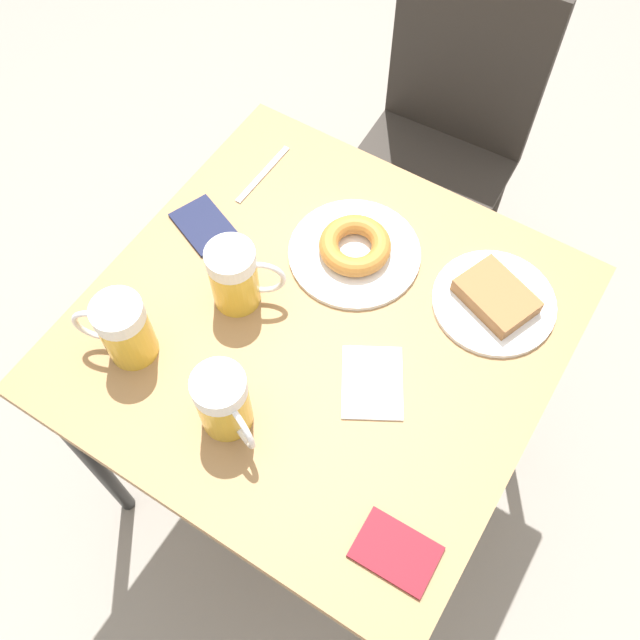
% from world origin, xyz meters
% --- Properties ---
extents(ground_plane, '(8.00, 8.00, 0.00)m').
position_xyz_m(ground_plane, '(0.00, 0.00, 0.00)').
color(ground_plane, gray).
extents(table, '(0.83, 0.82, 0.77)m').
position_xyz_m(table, '(0.00, 0.00, 0.69)').
color(table, '#997044').
rests_on(table, ground_plane).
extents(chair, '(0.42, 0.42, 0.93)m').
position_xyz_m(chair, '(-0.11, 0.78, 0.55)').
color(chair, '#2D2823').
rests_on(chair, ground_plane).
extents(plate_with_cake, '(0.23, 0.23, 0.04)m').
position_xyz_m(plate_with_cake, '(0.25, 0.21, 0.78)').
color(plate_with_cake, white).
rests_on(plate_with_cake, table).
extents(plate_with_donut, '(0.25, 0.25, 0.05)m').
position_xyz_m(plate_with_donut, '(-0.03, 0.17, 0.78)').
color(plate_with_donut, white).
rests_on(plate_with_donut, table).
extents(beer_mug_left, '(0.13, 0.09, 0.14)m').
position_xyz_m(beer_mug_left, '(-0.16, -0.03, 0.84)').
color(beer_mug_left, gold).
rests_on(beer_mug_left, table).
extents(beer_mug_center, '(0.13, 0.09, 0.14)m').
position_xyz_m(beer_mug_center, '(-0.03, -0.24, 0.84)').
color(beer_mug_center, gold).
rests_on(beer_mug_center, table).
extents(beer_mug_right, '(0.13, 0.09, 0.14)m').
position_xyz_m(beer_mug_right, '(-0.26, -0.22, 0.84)').
color(beer_mug_right, gold).
rests_on(beer_mug_right, table).
extents(napkin_folded, '(0.16, 0.17, 0.00)m').
position_xyz_m(napkin_folded, '(0.14, -0.05, 0.77)').
color(napkin_folded, white).
rests_on(napkin_folded, table).
extents(fork, '(0.02, 0.18, 0.00)m').
position_xyz_m(fork, '(-0.29, 0.24, 0.77)').
color(fork, silver).
rests_on(fork, table).
extents(passport_near_edge, '(0.15, 0.13, 0.01)m').
position_xyz_m(passport_near_edge, '(-0.31, 0.07, 0.77)').
color(passport_near_edge, '#141938').
rests_on(passport_near_edge, table).
extents(passport_far_edge, '(0.13, 0.09, 0.01)m').
position_xyz_m(passport_far_edge, '(0.31, -0.28, 0.77)').
color(passport_far_edge, maroon).
rests_on(passport_far_edge, table).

